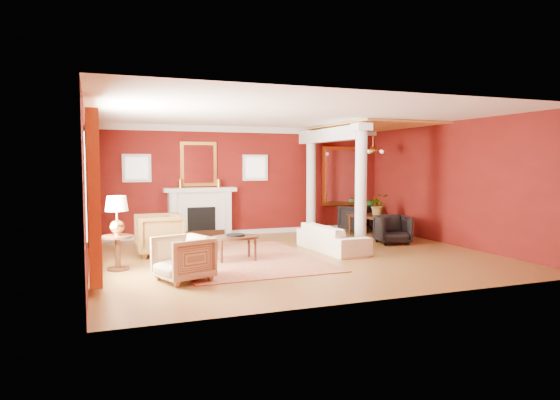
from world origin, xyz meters
name	(u,v)px	position (x,y,z in m)	size (l,w,h in m)	color
ground	(295,256)	(0.00, 0.00, 0.00)	(8.00, 8.00, 0.00)	brown
room_shell	(296,158)	(0.00, 0.00, 2.02)	(8.04, 7.04, 2.92)	#5F100D
fireplace	(200,213)	(-1.30, 3.32, 0.65)	(1.85, 0.42, 1.29)	silver
overmantel_mirror	(199,164)	(-1.30, 3.45, 1.90)	(0.95, 0.07, 1.15)	gold
flank_window_left	(137,168)	(-2.85, 3.46, 1.80)	(0.70, 0.07, 0.70)	silver
flank_window_right	(255,168)	(0.25, 3.46, 1.80)	(0.70, 0.07, 0.70)	silver
left_window	(93,193)	(-3.89, -0.60, 1.42)	(0.21, 2.55, 2.60)	white
column_front	(361,185)	(1.70, 0.30, 1.43)	(0.36, 0.36, 2.80)	silver
column_back	(311,181)	(1.70, 3.00, 1.43)	(0.36, 0.36, 2.80)	silver
header_beam	(329,135)	(1.70, 1.90, 2.62)	(0.30, 3.20, 0.32)	silver
amber_ceiling	(372,126)	(2.85, 1.75, 2.87)	(2.30, 3.40, 0.04)	#E08F42
dining_mirror	(342,176)	(2.90, 3.45, 1.55)	(1.30, 0.07, 1.70)	gold
chandelier	(373,151)	(2.90, 1.80, 2.25)	(0.60, 0.62, 0.75)	#B48538
crown_trim	(246,130)	(0.00, 3.46, 2.82)	(8.00, 0.08, 0.16)	silver
base_trim	(247,232)	(0.00, 3.46, 0.06)	(8.00, 0.08, 0.12)	silver
rug	(244,259)	(-1.09, 0.06, 0.01)	(2.79, 3.72, 0.01)	maroon
sofa	(332,234)	(0.99, 0.28, 0.38)	(1.97, 0.57, 0.77)	#F2E7CB
armchair_leopard	(159,232)	(-2.62, 1.10, 0.48)	(0.93, 0.87, 0.96)	black
armchair_stripe	(183,256)	(-2.55, -1.37, 0.41)	(0.79, 0.74, 0.81)	tan
coffee_table	(236,238)	(-1.28, -0.01, 0.44)	(0.97, 0.97, 0.49)	black
coffee_book	(233,231)	(-1.32, -0.01, 0.59)	(0.15, 0.02, 0.20)	black
side_table	(117,221)	(-3.50, -0.12, 0.88)	(0.53, 0.53, 1.34)	black
dining_table	(380,220)	(3.12, 1.78, 0.44)	(1.59, 0.56, 0.89)	black
dining_chair_near	(393,228)	(2.79, 0.67, 0.37)	(0.72, 0.68, 0.74)	black
dining_chair_far	(357,217)	(3.06, 2.84, 0.41)	(0.80, 0.75, 0.83)	black
green_urn	(368,218)	(3.50, 3.00, 0.34)	(0.36, 0.36, 0.86)	#133D19
potted_plant	(378,195)	(3.05, 1.75, 1.11)	(0.51, 0.57, 0.44)	#26591E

